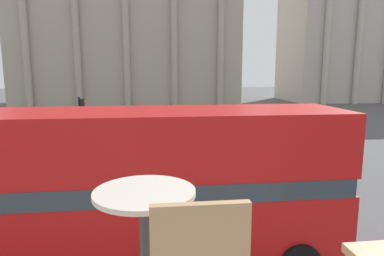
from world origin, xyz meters
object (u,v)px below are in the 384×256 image
(cafe_dining_table, at_px, (145,222))
(pedestrian_black, at_px, (191,113))
(double_decker_bus, at_px, (133,183))
(plaza_building_left, at_px, (129,29))
(plaza_building_right, at_px, (381,21))
(traffic_light_near, at_px, (323,144))
(pedestrian_yellow, at_px, (240,163))
(traffic_light_mid, at_px, (81,119))
(pedestrian_blue, at_px, (7,131))
(pedestrian_olive, at_px, (149,130))

(cafe_dining_table, height_order, pedestrian_black, cafe_dining_table)
(double_decker_bus, distance_m, plaza_building_left, 47.26)
(plaza_building_right, height_order, traffic_light_near, plaza_building_right)
(plaza_building_left, distance_m, pedestrian_yellow, 42.16)
(plaza_building_left, relative_size, traffic_light_mid, 8.99)
(traffic_light_near, bearing_deg, pedestrian_blue, 141.60)
(traffic_light_near, distance_m, traffic_light_mid, 12.98)
(cafe_dining_table, xyz_separation_m, plaza_building_left, (-3.14, 52.81, 7.12))
(pedestrian_olive, bearing_deg, double_decker_bus, -171.82)
(pedestrian_olive, bearing_deg, traffic_light_near, -142.88)
(double_decker_bus, xyz_separation_m, pedestrian_blue, (-9.49, 16.19, -1.37))
(traffic_light_mid, bearing_deg, pedestrian_olive, 48.99)
(pedestrian_black, distance_m, pedestrian_yellow, 18.37)
(plaza_building_left, bearing_deg, pedestrian_black, -72.17)
(traffic_light_near, distance_m, pedestrian_yellow, 3.89)
(double_decker_bus, xyz_separation_m, pedestrian_yellow, (4.41, 6.06, -1.28))
(double_decker_bus, xyz_separation_m, pedestrian_olive, (0.27, 15.57, -1.40))
(pedestrian_black, relative_size, pedestrian_blue, 1.02)
(plaza_building_right, xyz_separation_m, pedestrian_black, (-34.78, -22.74, -12.26))
(pedestrian_yellow, distance_m, pedestrian_blue, 17.20)
(pedestrian_blue, bearing_deg, pedestrian_yellow, -6.65)
(plaza_building_right, height_order, pedestrian_black, plaza_building_right)
(pedestrian_yellow, bearing_deg, double_decker_bus, 157.44)
(traffic_light_near, height_order, pedestrian_black, traffic_light_near)
(plaza_building_right, relative_size, pedestrian_black, 19.21)
(pedestrian_olive, height_order, pedestrian_blue, pedestrian_blue)
(cafe_dining_table, relative_size, traffic_light_near, 0.20)
(pedestrian_black, height_order, pedestrian_blue, pedestrian_black)
(pedestrian_yellow, height_order, pedestrian_blue, pedestrian_yellow)
(traffic_light_mid, distance_m, pedestrian_yellow, 9.54)
(traffic_light_near, bearing_deg, plaza_building_left, 102.41)
(double_decker_bus, xyz_separation_m, plaza_building_left, (-2.69, 46.31, 9.04))
(pedestrian_black, height_order, pedestrian_yellow, pedestrian_yellow)
(plaza_building_right, xyz_separation_m, pedestrian_olive, (-38.86, -31.60, -12.31))
(plaza_building_left, bearing_deg, double_decker_bus, -86.68)
(pedestrian_black, bearing_deg, cafe_dining_table, 117.63)
(traffic_light_mid, bearing_deg, plaza_building_right, 40.12)
(double_decker_bus, bearing_deg, traffic_light_mid, 104.63)
(pedestrian_olive, xyz_separation_m, pedestrian_blue, (-9.76, 0.63, 0.03))
(plaza_building_left, relative_size, plaza_building_right, 1.02)
(plaza_building_left, relative_size, traffic_light_near, 8.80)
(traffic_light_near, bearing_deg, pedestrian_olive, 117.95)
(pedestrian_blue, bearing_deg, cafe_dining_table, -36.90)
(double_decker_bus, distance_m, cafe_dining_table, 6.79)
(double_decker_bus, bearing_deg, plaza_building_right, 47.96)
(double_decker_bus, distance_m, plaza_building_right, 62.25)
(plaza_building_right, distance_m, pedestrian_olive, 51.58)
(cafe_dining_table, relative_size, plaza_building_right, 0.02)
(double_decker_bus, distance_m, pedestrian_yellow, 7.60)
(pedestrian_black, bearing_deg, pedestrian_yellow, 125.00)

